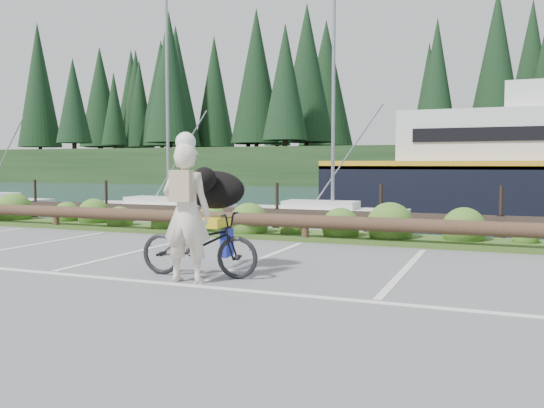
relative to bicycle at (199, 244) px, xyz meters
The scene contains 7 objects.
ground 0.61m from the bicycle, 45.99° to the right, with size 72.00×72.00×0.00m, color #5E5F61.
harbor_backdrop 78.27m from the bicycle, 89.54° to the left, with size 170.00×160.00×30.00m.
vegetation_strip 5.07m from the bicycle, 87.18° to the left, with size 34.00×1.60×0.10m, color #3D5B21.
log_rail 4.38m from the bicycle, 86.73° to the left, with size 32.00×0.30×0.60m, color #443021, non-canonical shape.
bicycle is the anchor object (origin of this frame).
cyclist 0.67m from the bicycle, 84.75° to the right, with size 0.73×0.48×2.02m, color silver.
dog 1.01m from the bicycle, 95.25° to the left, with size 1.07×0.52×0.62m, color black.
Camera 1 is at (4.04, -7.41, 1.72)m, focal length 38.00 mm.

